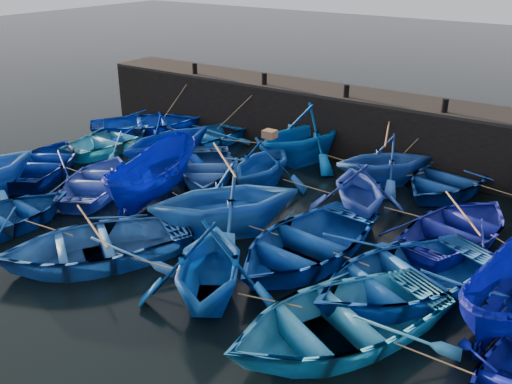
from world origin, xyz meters
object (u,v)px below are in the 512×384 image
Objects in this scene: boat_0 at (147,123)px; boat_13 at (45,162)px; wooden_crate at (270,134)px; boat_8 at (207,168)px.

boat_13 is at bearing 135.08° from boat_0.
boat_13 is at bearing -155.54° from wooden_crate.
wooden_crate is (8.09, 3.68, 1.65)m from boat_13.
boat_8 is (5.96, -2.81, -0.06)m from boat_0.
boat_0 is at bearing 164.80° from wooden_crate.
boat_13 is (-5.56, -3.17, 0.02)m from boat_8.
wooden_crate reaches higher than boat_13.
boat_0 reaches higher than boat_8.
wooden_crate reaches higher than boat_8.
boat_0 is 6.00m from boat_13.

